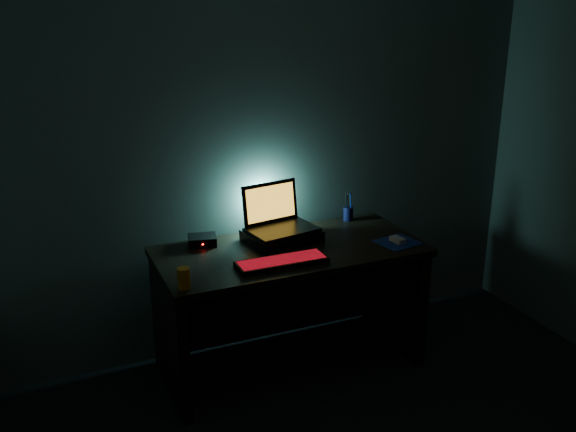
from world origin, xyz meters
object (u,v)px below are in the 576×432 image
object	(u,v)px
laptop	(277,219)
mouse	(398,240)
keyboard	(282,262)
router	(202,240)
pen_cup	(348,214)
juice_glass	(184,278)

from	to	relation	value
laptop	mouse	bearing A→B (deg)	-38.97
keyboard	router	size ratio (longest dim) A/B	2.71
keyboard	pen_cup	bearing A→B (deg)	36.50
juice_glass	router	size ratio (longest dim) A/B	0.58
mouse	router	bearing A→B (deg)	147.56
router	mouse	bearing A→B (deg)	-9.24
keyboard	mouse	xyz separation A→B (m)	(0.73, 0.03, 0.00)
juice_glass	mouse	bearing A→B (deg)	4.64
pen_cup	laptop	bearing A→B (deg)	-168.37
juice_glass	pen_cup	bearing A→B (deg)	24.77
keyboard	juice_glass	bearing A→B (deg)	-171.46
keyboard	router	xyz separation A→B (m)	(-0.31, 0.44, 0.01)
mouse	laptop	bearing A→B (deg)	139.92
laptop	keyboard	xyz separation A→B (m)	(-0.13, -0.37, -0.11)
keyboard	mouse	bearing A→B (deg)	2.48
pen_cup	router	xyz separation A→B (m)	(-0.96, -0.04, -0.02)
keyboard	juice_glass	xyz separation A→B (m)	(-0.55, -0.08, 0.04)
juice_glass	keyboard	bearing A→B (deg)	8.10
laptop	juice_glass	world-z (taller)	laptop
mouse	pen_cup	xyz separation A→B (m)	(-0.08, 0.45, 0.03)
pen_cup	router	size ratio (longest dim) A/B	0.49
mouse	pen_cup	size ratio (longest dim) A/B	1.01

